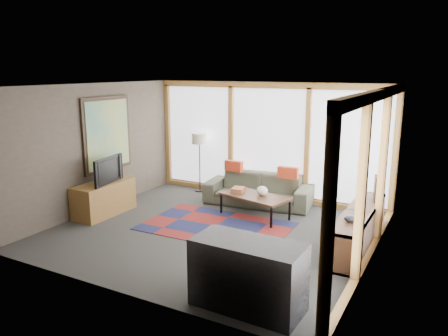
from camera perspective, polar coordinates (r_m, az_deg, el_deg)
The scene contains 17 objects.
ground at distance 7.98m, azimuth -1.38°, elevation -8.29°, with size 5.50×5.50×0.00m, color #2C2C2A.
room_envelope at distance 7.83m, azimuth 3.75°, elevation 2.99°, with size 5.52×5.02×2.62m.
rug at distance 8.23m, azimuth -1.03°, elevation -7.58°, with size 2.67×1.72×0.01m, color maroon.
sofa at distance 9.45m, azimuth 4.50°, elevation -2.82°, with size 2.27×0.89×0.66m, color #36392C.
pillow_left at distance 9.64m, azimuth 1.28°, elevation 0.27°, with size 0.42×0.13×0.23m, color #BC381B.
pillow_right at distance 9.11m, azimuth 8.35°, elevation -0.61°, with size 0.43×0.13×0.24m, color #BC381B.
floor_lamp at distance 10.37m, azimuth -3.19°, elevation 0.72°, with size 0.35×0.35×1.41m, color black, non-canonical shape.
coffee_table at distance 8.68m, azimuth 4.02°, elevation -4.98°, with size 1.34×0.67×0.45m, color #312413, non-canonical shape.
book_stack at distance 8.80m, azimuth 1.84°, elevation -2.87°, with size 0.22×0.28×0.09m, color brown.
vase at distance 8.59m, azimuth 4.99°, elevation -3.00°, with size 0.22×0.22×0.19m, color beige.
bookshelf at distance 7.59m, azimuth 17.15°, elevation -7.54°, with size 0.45×2.45×0.61m, color #312413, non-canonical shape.
bowl_a at distance 6.93m, azimuth 16.18°, elevation -6.34°, with size 0.19×0.19×0.10m, color black.
bowl_b at distance 7.32m, azimuth 17.19°, elevation -5.45°, with size 0.15×0.15×0.07m, color black.
shelf_picture at distance 8.08m, azimuth 19.17°, elevation -2.54°, with size 0.04×0.34×0.44m, color black.
tv_console at distance 9.13m, azimuth -15.39°, elevation -3.84°, with size 0.55×1.32×0.66m, color brown.
television at distance 8.93m, azimuth -15.32°, elevation -0.25°, with size 0.93×0.12×0.53m, color black.
bar_counter at distance 5.47m, azimuth 3.15°, elevation -13.77°, with size 1.36×0.63×0.86m, color black.
Camera 1 is at (3.71, -6.46, 2.88)m, focal length 35.00 mm.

